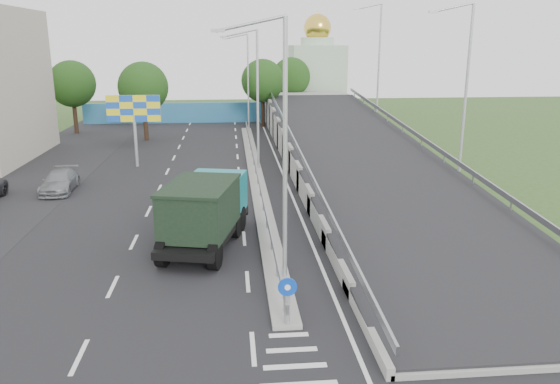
{
  "coord_description": "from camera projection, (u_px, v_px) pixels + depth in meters",
  "views": [
    {
      "loc": [
        -1.74,
        -14.2,
        9.27
      ],
      "look_at": [
        0.62,
        11.55,
        2.2
      ],
      "focal_mm": 35.0,
      "sensor_mm": 36.0,
      "label": 1
    }
  ],
  "objects": [
    {
      "name": "road_surface",
      "position": [
        212.0,
        192.0,
        35.18
      ],
      "size": [
        26.0,
        90.0,
        0.04
      ],
      "primitive_type": "cube",
      "color": "black",
      "rests_on": "ground"
    },
    {
      "name": "tree_median_far",
      "position": [
        263.0,
        81.0,
        61.15
      ],
      "size": [
        4.8,
        4.8,
        7.6
      ],
      "color": "black",
      "rests_on": "ground"
    },
    {
      "name": "lamp_post_mid",
      "position": [
        255.0,
        92.0,
        39.69
      ],
      "size": [
        2.74,
        0.18,
        10.08
      ],
      "color": "#B2B5B7",
      "rests_on": "median"
    },
    {
      "name": "sign_bollard",
      "position": [
        287.0,
        301.0,
        18.05
      ],
      "size": [
        0.64,
        0.23,
        1.67
      ],
      "color": "black",
      "rests_on": "median"
    },
    {
      "name": "parking_strip",
      "position": [
        3.0,
        197.0,
        34.04
      ],
      "size": [
        8.0,
        90.0,
        0.05
      ],
      "primitive_type": "cube",
      "color": "black",
      "rests_on": "ground"
    },
    {
      "name": "tree_left_mid",
      "position": [
        143.0,
        87.0,
        52.41
      ],
      "size": [
        4.8,
        4.8,
        7.6
      ],
      "color": "black",
      "rests_on": "ground"
    },
    {
      "name": "lamp_post_near",
      "position": [
        280.0,
        139.0,
        20.48
      ],
      "size": [
        2.74,
        0.18,
        10.08
      ],
      "color": "#B2B5B7",
      "rests_on": "median"
    },
    {
      "name": "tree_ramp_far",
      "position": [
        291.0,
        77.0,
        68.23
      ],
      "size": [
        4.8,
        4.8,
        7.6
      ],
      "color": "black",
      "rests_on": "ground"
    },
    {
      "name": "church",
      "position": [
        317.0,
        74.0,
        73.35
      ],
      "size": [
        7.0,
        7.0,
        13.8
      ],
      "color": "#B2CCAD",
      "rests_on": "ground"
    },
    {
      "name": "overpass_ramp",
      "position": [
        359.0,
        151.0,
        39.49
      ],
      "size": [
        10.0,
        50.0,
        3.5
      ],
      "color": "gray",
      "rests_on": "ground"
    },
    {
      "name": "median_guardrail",
      "position": [
        256.0,
        166.0,
        39.09
      ],
      "size": [
        0.09,
        44.0,
        0.71
      ],
      "color": "gray",
      "rests_on": "median"
    },
    {
      "name": "parked_car_d",
      "position": [
        60.0,
        181.0,
        35.13
      ],
      "size": [
        2.1,
        4.66,
        1.32
      ],
      "primitive_type": "imported",
      "rotation": [
        0.0,
        0.0,
        0.05
      ],
      "color": "gray",
      "rests_on": "ground"
    },
    {
      "name": "lamp_post_far",
      "position": [
        246.0,
        76.0,
        58.9
      ],
      "size": [
        2.74,
        0.18,
        10.08
      ],
      "color": "#B2B5B7",
      "rests_on": "median"
    },
    {
      "name": "blue_wall",
      "position": [
        211.0,
        113.0,
        65.52
      ],
      "size": [
        30.0,
        0.5,
        2.4
      ],
      "primitive_type": "cube",
      "color": "teal",
      "rests_on": "ground"
    },
    {
      "name": "tree_left_far",
      "position": [
        72.0,
        84.0,
        56.51
      ],
      "size": [
        4.8,
        4.8,
        7.6
      ],
      "color": "black",
      "rests_on": "ground"
    },
    {
      "name": "dump_truck",
      "position": [
        206.0,
        209.0,
        25.55
      ],
      "size": [
        4.23,
        7.7,
        3.22
      ],
      "rotation": [
        0.0,
        0.0,
        -0.23
      ],
      "color": "black",
      "rests_on": "ground"
    },
    {
      "name": "ground",
      "position": [
        295.0,
        365.0,
        16.24
      ],
      "size": [
        160.0,
        160.0,
        0.0
      ],
      "primitive_type": "plane",
      "color": "#2D4C1E",
      "rests_on": "ground"
    },
    {
      "name": "median",
      "position": [
        256.0,
        175.0,
        39.26
      ],
      "size": [
        1.0,
        44.0,
        0.2
      ],
      "primitive_type": "cube",
      "color": "gray",
      "rests_on": "ground"
    },
    {
      "name": "billboard",
      "position": [
        134.0,
        113.0,
        41.24
      ],
      "size": [
        4.0,
        0.24,
        5.5
      ],
      "color": "#B2B5B7",
      "rests_on": "ground"
    }
  ]
}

